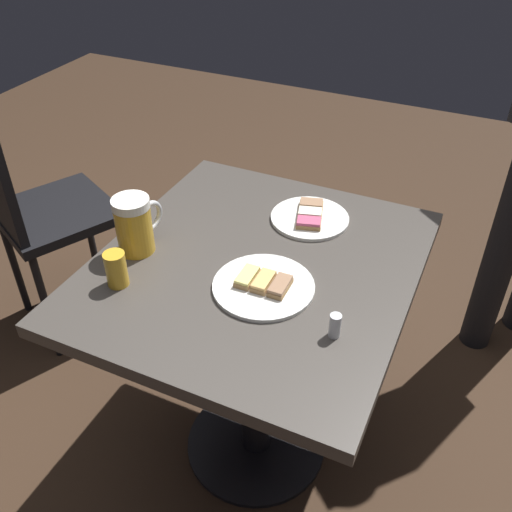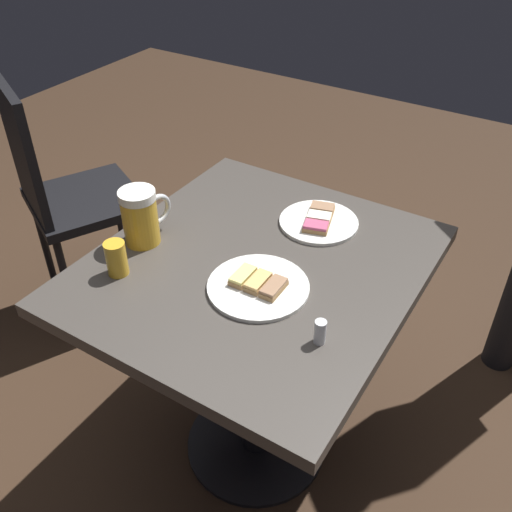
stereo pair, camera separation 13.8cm
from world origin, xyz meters
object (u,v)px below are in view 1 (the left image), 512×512
beer_mug (135,224)px  salt_shaker (335,326)px  beer_glass_small (116,269)px  plate_near (263,285)px  plate_far (310,217)px  cafe_chair (33,203)px

beer_mug → salt_shaker: beer_mug is taller
beer_glass_small → plate_near: bearing=-67.8°
beer_glass_small → salt_shaker: bearing=-84.5°
plate_far → cafe_chair: cafe_chair is taller
plate_near → beer_mug: beer_mug is taller
beer_mug → plate_near: bearing=-91.2°
beer_mug → cafe_chair: 0.75m
plate_near → plate_far: 0.31m
beer_glass_small → cafe_chair: size_ratio=0.09×
beer_mug → cafe_chair: (0.27, 0.65, -0.26)m
plate_near → beer_glass_small: size_ratio=2.74×
plate_far → salt_shaker: (-0.39, -0.20, 0.02)m
salt_shaker → beer_mug: bearing=81.1°
beer_glass_small → cafe_chair: (0.41, 0.69, -0.23)m
plate_near → salt_shaker: (-0.08, -0.20, 0.02)m
cafe_chair → beer_glass_small: bearing=-4.2°
plate_far → salt_shaker: 0.44m
beer_glass_small → plate_far: bearing=-35.0°
salt_shaker → cafe_chair: (0.36, 1.20, -0.22)m
plate_far → beer_glass_small: (-0.44, 0.31, 0.03)m
beer_glass_small → cafe_chair: cafe_chair is taller
beer_mug → beer_glass_small: (-0.14, -0.04, -0.03)m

